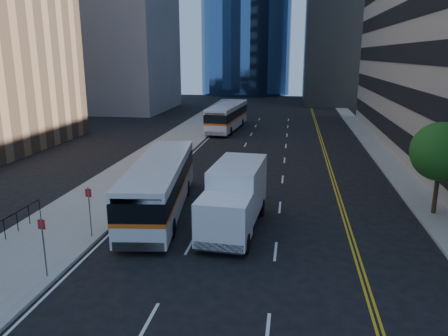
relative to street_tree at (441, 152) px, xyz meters
name	(u,v)px	position (x,y,z in m)	size (l,w,h in m)	color
ground	(261,271)	(-9.00, -8.00, -3.64)	(160.00, 160.00, 0.00)	black
sidewalk_west	(175,144)	(-19.50, 17.00, -3.57)	(5.00, 90.00, 0.15)	gray
sidewalk_east	(378,150)	(0.00, 17.00, -3.57)	(2.00, 90.00, 0.15)	gray
street_tree	(441,152)	(0.00, 0.00, 0.00)	(3.20, 3.20, 5.10)	#332114
bus_front	(160,185)	(-15.18, -1.88, -2.00)	(3.99, 11.86, 3.00)	silver
bus_rear	(227,116)	(-15.60, 26.51, -2.01)	(3.46, 11.77, 2.99)	silver
box_truck	(235,197)	(-10.70, -3.67, -1.91)	(2.82, 7.01, 3.29)	white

